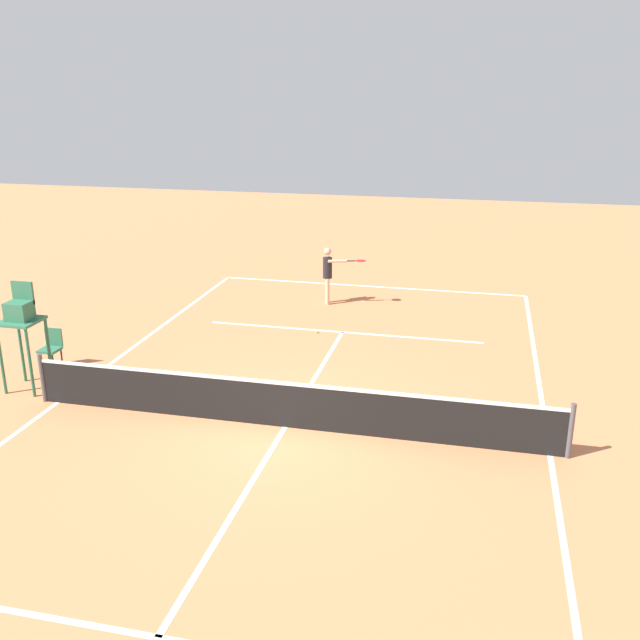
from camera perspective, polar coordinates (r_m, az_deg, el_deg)
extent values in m
plane|color=#D37A4C|center=(14.12, -2.82, -8.59)|extent=(60.00, 60.00, 0.00)
cube|color=white|center=(23.67, 4.06, 2.72)|extent=(10.01, 0.10, 0.01)
cube|color=white|center=(13.76, 18.03, -10.32)|extent=(0.10, 20.87, 0.01)
cube|color=white|center=(16.11, -20.32, -6.22)|extent=(0.10, 20.87, 0.01)
cube|color=white|center=(19.26, 1.82, -0.98)|extent=(7.51, 0.10, 0.01)
cube|color=white|center=(9.68, -12.92, -23.63)|extent=(7.51, 0.10, 0.01)
cube|color=white|center=(14.12, -2.82, -8.58)|extent=(0.10, 11.48, 0.01)
cylinder|color=#4C4C51|center=(13.56, 19.53, -8.41)|extent=(0.10, 0.10, 1.07)
cylinder|color=#4C4C51|center=(16.07, -21.43, -4.35)|extent=(0.10, 0.10, 1.07)
cube|color=black|center=(13.92, -2.85, -6.92)|extent=(10.61, 0.03, 0.91)
cube|color=white|center=(13.72, -2.88, -5.13)|extent=(10.61, 0.04, 0.06)
cylinder|color=#D8A884|center=(21.75, 0.58, 2.44)|extent=(0.12, 0.12, 0.81)
cylinder|color=#D8A884|center=(21.55, 0.62, 2.30)|extent=(0.12, 0.12, 0.81)
cylinder|color=black|center=(21.46, 0.61, 4.23)|extent=(0.28, 0.28, 0.64)
sphere|color=#D8A884|center=(21.34, 0.61, 5.53)|extent=(0.23, 0.23, 0.23)
cylinder|color=#D8A884|center=(21.63, 0.57, 4.44)|extent=(0.09, 0.09, 0.57)
cylinder|color=#D8A884|center=(21.24, 1.41, 4.76)|extent=(0.57, 0.25, 0.09)
cylinder|color=black|center=(21.28, 2.52, 4.77)|extent=(0.26, 0.11, 0.04)
ellipsoid|color=red|center=(21.31, 3.30, 4.78)|extent=(0.39, 0.36, 0.04)
sphere|color=#CCE033|center=(19.18, -0.24, -0.95)|extent=(0.07, 0.07, 0.07)
cylinder|color=#2D6B4C|center=(16.30, -22.30, -3.23)|extent=(0.07, 0.07, 1.55)
cylinder|color=#2D6B4C|center=(16.71, -24.27, -2.98)|extent=(0.07, 0.07, 1.55)
cylinder|color=#2D6B4C|center=(16.83, -20.96, -2.39)|extent=(0.07, 0.07, 1.55)
cylinder|color=#2D6B4C|center=(17.23, -22.91, -2.17)|extent=(0.07, 0.07, 1.55)
cube|color=#2D6B4C|center=(16.51, -22.95, -0.07)|extent=(0.80, 0.80, 0.06)
cube|color=#2D6B4C|center=(16.44, -23.05, 0.69)|extent=(0.50, 0.44, 0.40)
cube|color=#2D6B4C|center=(16.50, -22.81, 2.05)|extent=(0.50, 0.06, 0.50)
cylinder|color=#262626|center=(17.68, -20.67, -3.28)|extent=(0.04, 0.04, 0.45)
cylinder|color=#262626|center=(17.87, -21.62, -3.16)|extent=(0.04, 0.04, 0.45)
cylinder|color=#262626|center=(17.95, -20.07, -2.88)|extent=(0.04, 0.04, 0.45)
cylinder|color=#262626|center=(18.14, -21.00, -2.77)|extent=(0.04, 0.04, 0.45)
cube|color=#2D6B4C|center=(17.82, -20.93, -2.26)|extent=(0.44, 0.44, 0.06)
cube|color=#2D6B4C|center=(17.91, -20.64, -1.27)|extent=(0.44, 0.04, 0.44)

